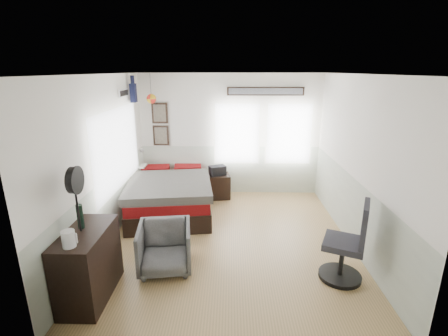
{
  "coord_description": "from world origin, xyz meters",
  "views": [
    {
      "loc": [
        0.01,
        -4.9,
        2.76
      ],
      "look_at": [
        -0.1,
        0.4,
        1.15
      ],
      "focal_mm": 26.0,
      "sensor_mm": 36.0,
      "label": 1
    }
  ],
  "objects": [
    {
      "name": "wall_decor",
      "position": [
        -1.1,
        1.96,
        2.1
      ],
      "size": [
        3.55,
        1.32,
        1.44
      ],
      "color": "black",
      "rests_on": "room_shell"
    },
    {
      "name": "room_shell",
      "position": [
        -0.08,
        0.19,
        1.61
      ],
      "size": [
        4.02,
        4.52,
        2.71
      ],
      "color": "silver",
      "rests_on": "ground_plane"
    },
    {
      "name": "bottle",
      "position": [
        -1.81,
        -1.35,
        1.05
      ],
      "size": [
        0.08,
        0.08,
        0.3
      ],
      "primitive_type": "cylinder",
      "color": "black",
      "rests_on": "dresser"
    },
    {
      "name": "bed",
      "position": [
        -1.2,
        1.17,
        0.34
      ],
      "size": [
        1.78,
        2.35,
        0.7
      ],
      "rotation": [
        0.0,
        0.0,
        0.13
      ],
      "color": "black",
      "rests_on": "ground_plane"
    },
    {
      "name": "dresser",
      "position": [
        -1.74,
        -1.44,
        0.45
      ],
      "size": [
        0.48,
        1.0,
        0.9
      ],
      "primitive_type": "cube",
      "color": "black",
      "rests_on": "ground_plane"
    },
    {
      "name": "kettle",
      "position": [
        -1.75,
        -1.79,
        1.0
      ],
      "size": [
        0.17,
        0.14,
        0.19
      ],
      "rotation": [
        0.0,
        0.0,
        -0.37
      ],
      "color": "silver",
      "rests_on": "dresser"
    },
    {
      "name": "task_chair",
      "position": [
        1.59,
        -1.03,
        0.47
      ],
      "size": [
        0.67,
        0.67,
        1.15
      ],
      "rotation": [
        0.0,
        0.0,
        -0.41
      ],
      "color": "black",
      "rests_on": "ground_plane"
    },
    {
      "name": "ground_plane",
      "position": [
        0.0,
        0.0,
        -0.01
      ],
      "size": [
        4.0,
        4.5,
        0.01
      ],
      "primitive_type": "cube",
      "color": "#9D7D4D"
    },
    {
      "name": "armchair",
      "position": [
        -0.92,
        -0.84,
        0.34
      ],
      "size": [
        0.82,
        0.84,
        0.68
      ],
      "primitive_type": "imported",
      "rotation": [
        0.0,
        0.0,
        0.14
      ],
      "color": "slate",
      "rests_on": "ground_plane"
    },
    {
      "name": "nightstand",
      "position": [
        -0.28,
        1.91,
        0.27
      ],
      "size": [
        0.59,
        0.5,
        0.54
      ],
      "primitive_type": "cube",
      "rotation": [
        0.0,
        0.0,
        0.15
      ],
      "color": "black",
      "rests_on": "ground_plane"
    },
    {
      "name": "black_bag",
      "position": [
        -0.28,
        1.91,
        0.64
      ],
      "size": [
        0.41,
        0.35,
        0.2
      ],
      "primitive_type": "cube",
      "rotation": [
        0.0,
        0.0,
        0.42
      ],
      "color": "black",
      "rests_on": "nightstand"
    },
    {
      "name": "stand_fan",
      "position": [
        -1.78,
        -1.42,
        1.53
      ],
      "size": [
        0.09,
        0.33,
        0.81
      ],
      "rotation": [
        0.0,
        0.0,
        0.01
      ],
      "color": "black",
      "rests_on": "dresser"
    }
  ]
}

